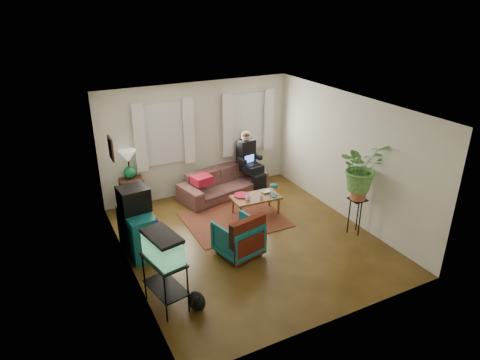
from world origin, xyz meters
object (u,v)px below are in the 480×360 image
sofa (224,178)px  coffee_table (256,205)px  aquarium_stand (166,283)px  plant_stand (355,216)px  side_table (132,193)px  armchair (238,236)px  dresser (138,232)px

sofa → coffee_table: 1.22m
aquarium_stand → plant_stand: bearing=-5.9°
sofa → coffee_table: sofa is taller
side_table → armchair: (1.24, -2.70, 0.01)m
armchair → coffee_table: size_ratio=0.73×
aquarium_stand → plant_stand: size_ratio=1.10×
sofa → aquarium_stand: size_ratio=2.56×
armchair → plant_stand: 2.40m
side_table → plant_stand: bearing=-40.4°
aquarium_stand → coffee_table: aquarium_stand is taller
sofa → coffee_table: size_ratio=2.09×
plant_stand → dresser: bearing=162.4°
side_table → aquarium_stand: bearing=-95.8°
armchair → aquarium_stand: bearing=12.9°
aquarium_stand → armchair: (1.59, 0.77, -0.05)m
side_table → plant_stand: (3.62, -3.08, 0.02)m
dresser → aquarium_stand: size_ratio=1.10×
side_table → armchair: armchair is taller
aquarium_stand → plant_stand: aquarium_stand is taller
sofa → plant_stand: (1.56, -2.75, -0.04)m
aquarium_stand → armchair: aquarium_stand is taller
coffee_table → armchair: bearing=-127.7°
sofa → armchair: bearing=-120.9°
armchair → plant_stand: size_ratio=0.98×
aquarium_stand → dresser: bearing=78.2°
dresser → aquarium_stand: 1.64m
sofa → aquarium_stand: 3.96m
aquarium_stand → sofa: bearing=41.0°
side_table → armchair: bearing=-65.2°
dresser → coffee_table: 2.63m
coffee_table → plant_stand: (1.35, -1.57, 0.16)m
side_table → armchair: 2.97m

